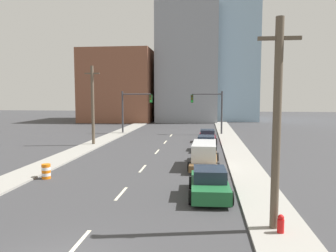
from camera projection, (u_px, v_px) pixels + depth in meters
name	position (u px, v px, depth m)	size (l,w,h in m)	color
sidewalk_left	(133.00, 127.00, 54.61)	(2.40, 88.86, 0.13)	gray
sidewalk_right	(224.00, 128.00, 52.91)	(2.40, 88.86, 0.13)	gray
lane_stripe_at_2m	(78.00, 244.00, 11.80)	(0.16, 2.40, 0.01)	beige
lane_stripe_at_8m	(121.00, 193.00, 17.84)	(0.16, 2.40, 0.01)	beige
lane_stripe_at_14m	(143.00, 169.00, 23.91)	(0.16, 2.40, 0.01)	beige
lane_stripe_at_21m	(157.00, 152.00, 31.03)	(0.16, 2.40, 0.01)	beige
lane_stripe_at_28m	(165.00, 142.00, 37.32)	(0.16, 2.40, 0.01)	beige
lane_stripe_at_34m	(171.00, 135.00, 43.50)	(0.16, 2.40, 0.01)	beige
building_brick_left	(122.00, 86.00, 69.05)	(14.00, 16.00, 14.34)	brown
building_office_center	(189.00, 67.00, 71.02)	(12.00, 20.00, 22.98)	gray
building_glass_right	(225.00, 48.00, 73.66)	(13.00, 20.00, 31.84)	#8CADC6
traffic_signal_left	(131.00, 106.00, 45.48)	(4.31, 0.35, 5.89)	#38383D
traffic_signal_right	(212.00, 106.00, 44.21)	(4.31, 0.35, 5.89)	#38383D
utility_pole_right_near	(277.00, 124.00, 12.56)	(1.60, 0.32, 8.28)	brown
utility_pole_left_mid	(93.00, 105.00, 34.73)	(1.60, 0.32, 8.43)	brown
traffic_barrel	(46.00, 171.00, 20.98)	(0.56, 0.56, 0.95)	orange
fire_hydrant	(281.00, 225.00, 12.45)	(0.26, 0.26, 0.84)	red
sedan_green	(209.00, 183.00, 17.30)	(2.32, 4.50, 1.51)	#1E6033
box_truck_brown	(204.00, 155.00, 24.50)	(2.31, 6.34, 1.83)	brown
sedan_silver	(206.00, 143.00, 32.01)	(2.23, 4.61, 1.39)	#B2B2BC
sedan_maroon	(207.00, 136.00, 37.36)	(2.10, 4.39, 1.43)	maroon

